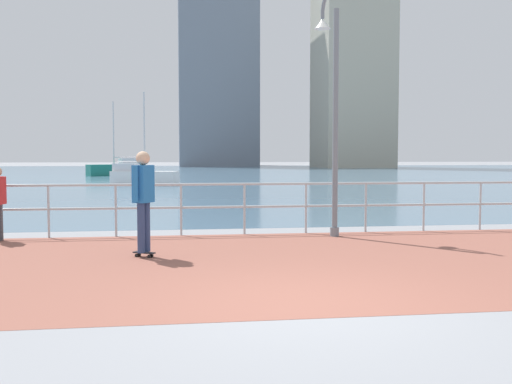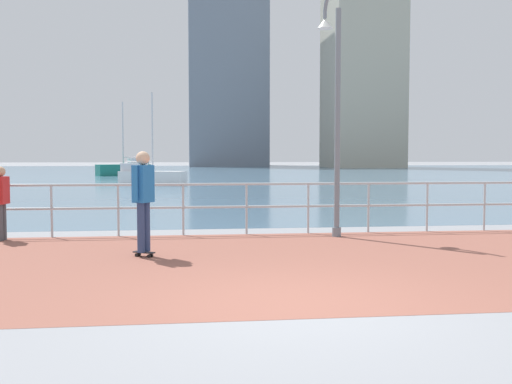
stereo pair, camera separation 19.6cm
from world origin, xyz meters
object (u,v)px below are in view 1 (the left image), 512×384
skateboarder (143,193)px  lamppost (332,97)px  sailboat_teal (143,177)px  sailboat_ivory (116,169)px

skateboarder → lamppost: bearing=29.8°
skateboarder → sailboat_teal: (-1.41, 24.81, -0.58)m
sailboat_teal → sailboat_ivory: bearing=100.7°
skateboarder → sailboat_ivory: 42.33m
skateboarder → sailboat_teal: 24.86m
sailboat_ivory → lamppost: bearing=-77.8°
lamppost → sailboat_teal: size_ratio=1.00×
lamppost → skateboarder: 4.90m
sailboat_teal → lamppost: bearing=-76.7°
lamppost → sailboat_ivory: sailboat_ivory is taller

